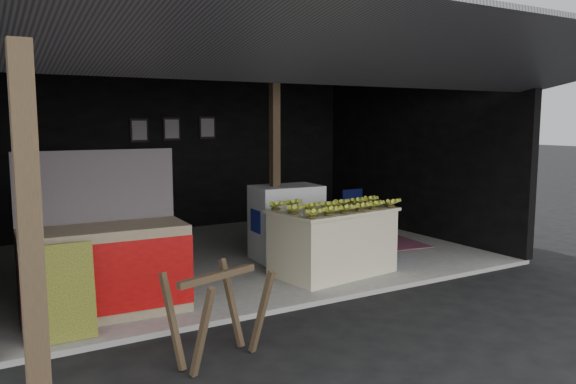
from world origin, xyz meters
TOP-DOWN VIEW (x-y plane):
  - ground at (0.00, 0.00)m, footprint 80.00×80.00m
  - concrete_slab at (0.00, 2.50)m, footprint 7.00×5.00m
  - shophouse at (0.00, 2.82)m, footprint 7.40×7.29m
  - banana_table at (0.61, 0.87)m, footprint 1.69×1.16m
  - banana_pile at (0.61, 0.87)m, footprint 1.56×1.05m
  - white_crate at (0.49, 1.90)m, footprint 1.01×0.72m
  - neighbor_stall at (-2.35, 0.80)m, footprint 1.69×0.81m
  - green_signboard at (-2.88, 0.22)m, footprint 0.60×0.15m
  - sawhorse at (-1.77, -0.81)m, footprint 0.88×0.88m
  - water_barrel at (1.62, 1.11)m, footprint 0.33×0.33m
  - plastic_chair at (2.12, 2.38)m, footprint 0.41×0.41m
  - magenta_rug at (2.22, 1.91)m, footprint 1.61×1.18m
  - picture_frames at (-0.17, 4.89)m, footprint 1.62×0.04m

SIDE VIEW (x-z plane):
  - ground at x=0.00m, z-range 0.00..0.00m
  - concrete_slab at x=0.00m, z-range 0.00..0.06m
  - magenta_rug at x=2.22m, z-range 0.06..0.07m
  - water_barrel at x=1.62m, z-range 0.06..0.54m
  - banana_table at x=0.61m, z-range 0.06..0.93m
  - sawhorse at x=-1.77m, z-range 0.11..0.91m
  - green_signboard at x=-2.88m, z-range 0.06..0.96m
  - plastic_chair at x=2.12m, z-range 0.14..1.00m
  - neighbor_stall at x=-2.35m, z-range -0.28..1.43m
  - white_crate at x=0.49m, z-range 0.06..1.14m
  - banana_pile at x=0.61m, z-range 0.93..1.10m
  - picture_frames at x=-0.17m, z-range 1.70..2.16m
  - shophouse at x=0.00m, z-range 0.59..3.61m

